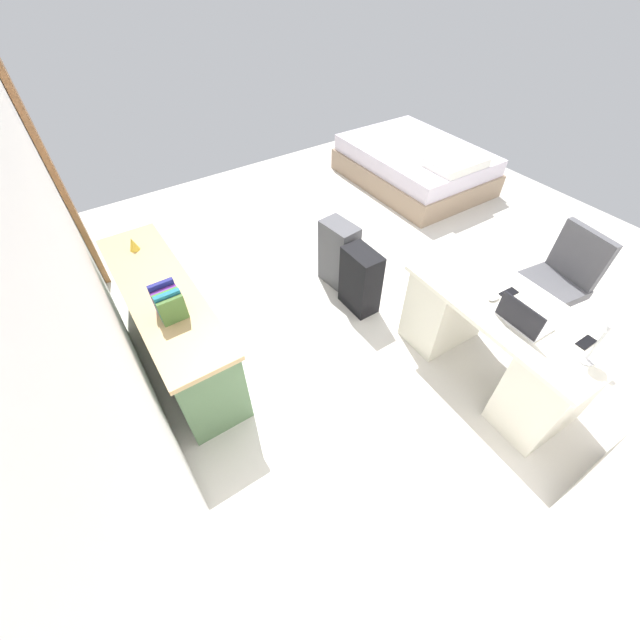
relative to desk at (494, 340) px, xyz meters
The scene contains 16 objects.
ground_plane 1.49m from the desk, ahead, with size 6.07×6.07×0.00m, color beige.
wall_back 2.89m from the desk, 58.65° to the left, with size 4.88×0.10×2.74m, color white.
door_wooden 4.04m from the desk, 34.19° to the left, with size 0.88×0.05×2.04m, color #936038.
desk is the anchor object (origin of this frame).
office_chair 0.85m from the desk, 83.42° to the right, with size 0.52×0.52×0.94m.
credenza 2.49m from the desk, 51.33° to the left, with size 1.80×0.48×0.72m.
bed 3.25m from the desk, 33.52° to the right, with size 1.92×1.43×0.58m.
suitcase_black 1.23m from the desk, 16.31° to the left, with size 0.36×0.22×0.62m, color black.
suitcase_spare_grey 1.61m from the desk, 10.81° to the left, with size 0.36×0.22×0.66m, color #4C4C51.
laptop 0.44m from the desk, 145.32° to the left, with size 0.32×0.23×0.21m.
computer_mouse 0.39m from the desk, 22.63° to the left, with size 0.06×0.10×0.03m, color white.
cell_phone_near_laptop 0.61m from the desk, 167.46° to the right, with size 0.07×0.14×0.01m, color black.
cell_phone_by_mouse 0.39m from the desk, 44.39° to the right, with size 0.07×0.14×0.01m, color black.
desk_lamp 0.80m from the desk, behind, with size 0.16×0.11×0.34m.
book_row 2.36m from the desk, 57.06° to the left, with size 0.19×0.17×0.22m.
figurine_small 2.92m from the desk, 42.22° to the left, with size 0.08×0.08×0.11m, color gold.
Camera 1 is at (-2.29, 2.39, 2.64)m, focal length 22.16 mm.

